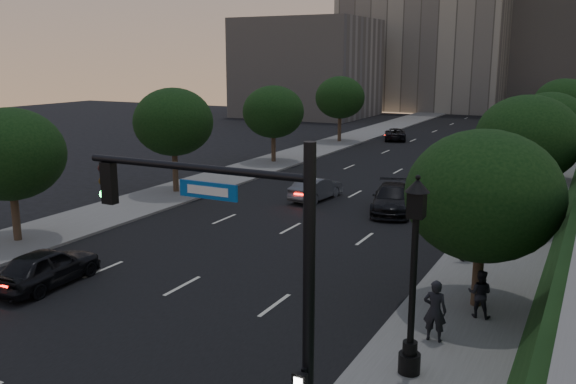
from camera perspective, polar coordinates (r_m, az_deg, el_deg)
The scene contains 26 objects.
ground at distance 20.37m, azimuth -18.58°, elevation -12.93°, with size 160.00×160.00×0.00m, color black.
road_surface at distance 45.45m, azimuth 9.49°, elevation 1.51°, with size 16.00×140.00×0.02m, color black.
sidewalk_right at distance 43.48m, azimuth 22.43°, elevation 0.32°, with size 4.50×140.00×0.15m, color slate.
sidewalk_left at distance 49.49m, azimuth -1.86°, elevation 2.64°, with size 4.50×140.00×0.15m, color slate.
office_block_left at distance 108.37m, azimuth 13.11°, elevation 16.11°, with size 26.00×20.00×32.00m, color gray.
office_block_mid at distance 114.86m, azimuth 24.32°, elevation 13.63°, with size 22.00×18.00×26.00m, color #A49E96.
office_block_filler at distance 91.55m, azimuth 1.81°, elevation 11.51°, with size 18.00×16.00×14.00m, color #A49E96.
tree_right_a at distance 21.27m, azimuth 17.80°, elevation -0.33°, with size 5.20×5.20×6.24m.
tree_right_b at distance 32.94m, azimuth 21.50°, elevation 4.63°, with size 5.20×5.20×6.74m.
tree_right_c at distance 45.86m, azimuth 23.26°, elevation 5.84°, with size 5.20×5.20×6.24m.
tree_right_d at distance 59.75m, azimuth 24.39°, elevation 7.53°, with size 5.20×5.20×6.74m.
tree_right_e at distance 74.73m, azimuth 25.07°, elevation 7.86°, with size 5.20×5.20×6.24m.
tree_left_a at distance 30.56m, azimuth -24.60°, elevation 3.23°, with size 5.00×5.00×6.34m.
tree_left_b at distance 38.98m, azimuth -10.68°, elevation 6.45°, with size 5.00×5.00×6.71m.
tree_left_c at distance 49.85m, azimuth -1.38°, elevation 7.50°, with size 5.00×5.00×6.34m.
tree_left_d at distance 62.42m, azimuth 4.89°, elevation 8.80°, with size 5.00×5.00×6.71m.
traffic_signal_mast at distance 12.60m, azimuth -2.61°, elevation -10.12°, with size 5.68×0.56×7.00m.
street_lamp at distance 16.53m, azimuth 11.60°, elevation -8.62°, with size 0.64×0.64×5.62m.
sedan_near_left at distance 25.00m, azimuth -21.62°, elevation -6.53°, with size 1.77×4.41×1.50m, color black.
sedan_mid_left at distance 37.19m, azimuth 2.64°, elevation 0.33°, with size 1.49×4.27×1.41m, color #53555A.
sedan_far_left at distance 65.33m, azimuth 9.99°, elevation 5.35°, with size 2.11×4.58×1.27m, color black.
sedan_near_right at distance 34.66m, azimuth 9.72°, elevation -0.64°, with size 2.14×5.26×1.53m, color black.
sedan_far_right at distance 52.35m, azimuth 16.35°, elevation 3.34°, with size 1.58×3.94×1.34m, color #57595E.
pedestrian_a at distance 19.08m, azimuth 13.58°, elevation -10.73°, with size 0.70×0.46×1.92m, color black.
pedestrian_b at distance 21.17m, azimuth 17.51°, elevation -9.05°, with size 0.78×0.61×1.61m, color black.
pedestrian_c at distance 26.60m, azimuth 16.43°, elevation -4.30°, with size 1.08×0.45×1.85m, color black.
Camera 1 is at (13.62, -12.52, 8.51)m, focal length 38.00 mm.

